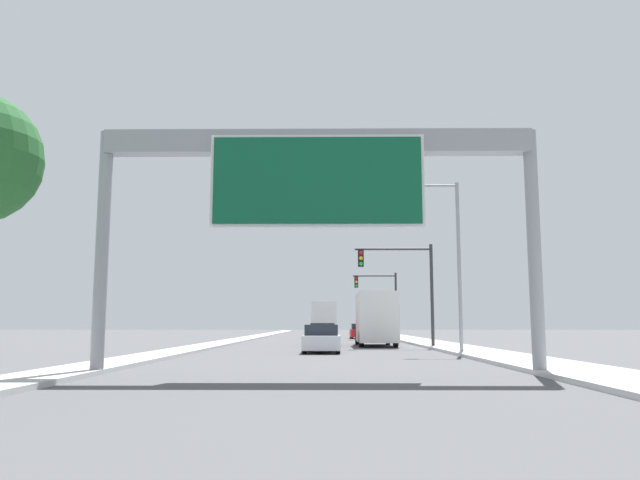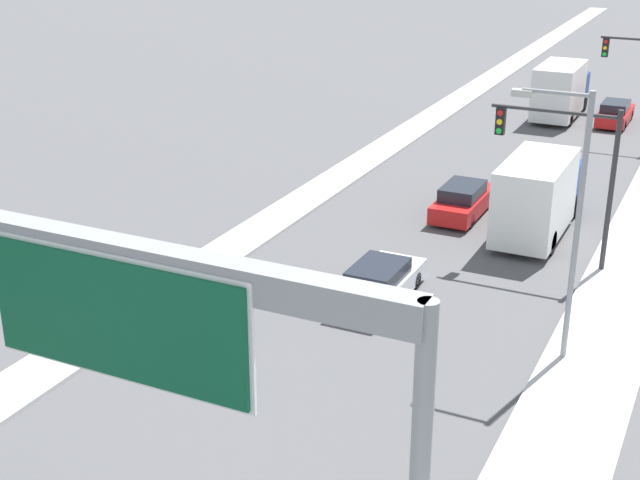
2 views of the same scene
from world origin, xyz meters
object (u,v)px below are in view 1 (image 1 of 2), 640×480
(truck_box_secondary, at_px, (376,319))
(traffic_light_mid_block, at_px, (382,294))
(car_far_left, at_px, (359,331))
(street_lamp_right, at_px, (453,252))
(sign_gantry, at_px, (317,176))
(traffic_light_near_intersection, at_px, (407,277))
(car_far_right, at_px, (321,339))
(car_mid_left, at_px, (323,335))
(truck_box_primary, at_px, (324,320))

(truck_box_secondary, xyz_separation_m, traffic_light_mid_block, (1.97, 17.00, 2.42))
(car_far_left, xyz_separation_m, street_lamp_right, (3.07, -31.68, 4.32))
(traffic_light_mid_block, bearing_deg, sign_gantry, -97.76)
(car_far_left, bearing_deg, traffic_light_mid_block, -64.28)
(traffic_light_near_intersection, height_order, street_lamp_right, street_lamp_right)
(traffic_light_near_intersection, bearing_deg, car_far_left, 94.11)
(truck_box_secondary, height_order, traffic_light_mid_block, traffic_light_mid_block)
(sign_gantry, relative_size, car_far_right, 2.87)
(car_far_left, xyz_separation_m, truck_box_secondary, (0.00, -21.08, 1.06))
(truck_box_secondary, relative_size, street_lamp_right, 0.88)
(truck_box_secondary, height_order, street_lamp_right, street_lamp_right)
(truck_box_secondary, bearing_deg, car_mid_left, 166.52)
(car_mid_left, xyz_separation_m, car_far_right, (0.00, -9.88, -0.03))
(car_mid_left, bearing_deg, car_far_left, 80.19)
(traffic_light_mid_block, height_order, street_lamp_right, street_lamp_right)
(sign_gantry, distance_m, truck_box_secondary, 23.74)
(truck_box_secondary, relative_size, traffic_light_near_intersection, 1.17)
(car_mid_left, bearing_deg, truck_box_secondary, -13.48)
(car_mid_left, xyz_separation_m, truck_box_secondary, (3.50, -0.84, 1.04))
(car_mid_left, relative_size, truck_box_primary, 0.66)
(truck_box_secondary, distance_m, traffic_light_near_intersection, 4.31)
(sign_gantry, xyz_separation_m, street_lamp_right, (6.57, 12.51, -0.87))
(car_mid_left, xyz_separation_m, street_lamp_right, (6.57, -11.44, 4.30))
(truck_box_secondary, xyz_separation_m, street_lamp_right, (3.07, -10.60, 3.26))
(truck_box_primary, distance_m, street_lamp_right, 32.70)
(traffic_light_mid_block, bearing_deg, truck_box_primary, 142.01)
(car_far_left, xyz_separation_m, truck_box_primary, (-3.50, 0.19, 1.09))
(car_mid_left, xyz_separation_m, traffic_light_mid_block, (5.47, 16.16, 3.46))
(car_far_right, bearing_deg, street_lamp_right, -13.37)
(car_far_left, height_order, car_far_right, car_far_left)
(car_mid_left, relative_size, traffic_light_mid_block, 0.75)
(sign_gantry, distance_m, truck_box_primary, 44.57)
(car_far_left, relative_size, car_far_right, 0.99)
(traffic_light_near_intersection, bearing_deg, truck_box_secondary, 119.95)
(car_far_left, height_order, street_lamp_right, street_lamp_right)
(truck_box_primary, bearing_deg, traffic_light_near_intersection, -77.84)
(car_far_left, bearing_deg, traffic_light_near_intersection, -85.89)
(sign_gantry, xyz_separation_m, car_far_left, (3.50, 44.19, -5.19))
(car_mid_left, height_order, traffic_light_near_intersection, traffic_light_near_intersection)
(street_lamp_right, bearing_deg, traffic_light_mid_block, 92.29)
(car_far_right, distance_m, truck_box_secondary, 9.76)
(traffic_light_mid_block, bearing_deg, car_far_left, 115.72)
(car_far_left, xyz_separation_m, traffic_light_mid_block, (1.97, -4.08, 3.48))
(car_far_right, relative_size, truck_box_primary, 0.65)
(sign_gantry, distance_m, car_far_right, 15.00)
(car_far_right, height_order, traffic_light_near_intersection, traffic_light_near_intersection)
(truck_box_secondary, bearing_deg, traffic_light_mid_block, 83.40)
(truck_box_secondary, bearing_deg, sign_gantry, -98.61)
(car_far_left, relative_size, truck_box_secondary, 0.61)
(car_far_left, height_order, truck_box_secondary, truck_box_secondary)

